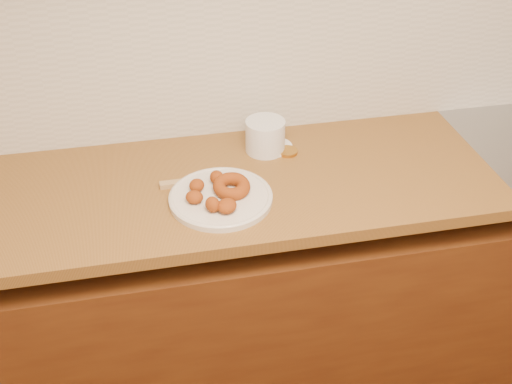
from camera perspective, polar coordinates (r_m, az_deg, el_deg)
The scene contains 10 objects.
base_cabinet at distance 2.21m, azimuth 6.06°, elevation -8.93°, with size 3.60×0.60×0.77m, color #542B0E.
butcher_block at distance 1.83m, azimuth -12.86°, elevation -0.56°, with size 2.30×0.62×0.04m, color brown.
backsplash at distance 2.00m, azimuth 5.07°, elevation 14.08°, with size 3.60×0.02×0.60m, color beige.
donut_plate at distance 1.74m, azimuth -3.37°, elevation -0.58°, with size 0.30×0.30×0.02m, color beige.
ring_donut at distance 1.73m, azimuth -2.35°, elevation 0.55°, with size 0.11×0.11×0.04m, color #85380B.
fried_dough_chunks at distance 1.70m, azimuth -4.32°, elevation -0.29°, with size 0.16×0.21×0.05m.
plastic_tub at distance 1.94m, azimuth 0.88°, elevation 5.36°, with size 0.13×0.13×0.11m, color silver.
tub_lid at distance 1.98m, azimuth 1.69°, elevation 4.32°, with size 0.12×0.12×0.01m, color white.
brass_jar_lid at distance 1.95m, azimuth 3.02°, elevation 3.87°, with size 0.07×0.07×0.01m, color #B6802E.
wooden_utensil at distance 1.81m, azimuth -5.96°, elevation 0.99°, with size 0.20×0.02×0.02m, color #A38251.
Camera 1 is at (-0.54, 0.20, 1.93)m, focal length 42.00 mm.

